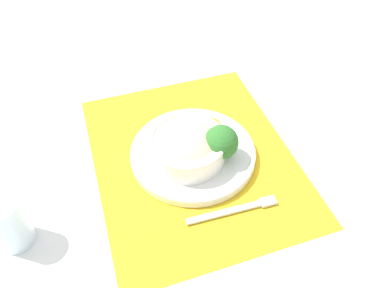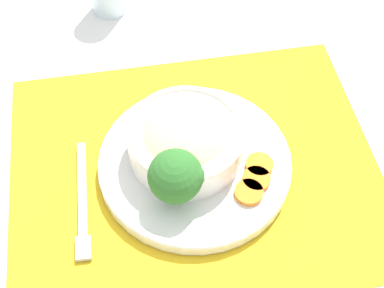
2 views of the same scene
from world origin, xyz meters
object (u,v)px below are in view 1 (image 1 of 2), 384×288
broccoli_floret (221,142)px  fork (241,208)px  bowl (188,146)px  water_glass (10,226)px

broccoli_floret → fork: size_ratio=0.44×
fork → broccoli_floret: bearing=179.6°
bowl → water_glass: bearing=-83.1°
bowl → water_glass: water_glass is taller
bowl → water_glass: 0.36m
bowl → broccoli_floret: (0.03, 0.06, 0.01)m
water_glass → fork: (0.11, 0.40, -0.04)m
broccoli_floret → water_glass: 0.42m
bowl → broccoli_floret: broccoli_floret is taller
bowl → broccoli_floret: size_ratio=1.99×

